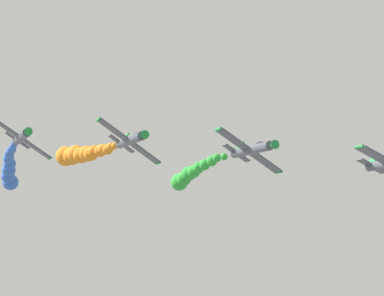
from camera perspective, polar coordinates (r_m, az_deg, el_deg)
The scene contains 6 objects.
airplane_right_inner at distance 78.87m, azimuth 5.13°, elevation -0.13°, with size 8.38×10.35×5.22m.
smoke_trail_right_inner at distance 97.85m, azimuth -0.24°, elevation -2.31°, with size 2.88×19.95×4.09m.
airplane_left_outer at distance 82.92m, azimuth -5.23°, elevation 0.68°, with size 8.19×10.35×5.54m.
smoke_trail_left_outer at distance 101.74m, azimuth -9.58°, elevation -0.54°, with size 5.00×19.80×3.13m.
airplane_right_outer at distance 90.02m, azimuth -14.30°, elevation 0.94°, with size 8.23×10.35×5.49m.
smoke_trail_right_outer at distance 110.38m, azimuth -15.29°, elevation -1.92°, with size 3.79×19.51×5.95m.
Camera 1 is at (31.07, 74.42, 109.84)m, focal length 62.57 mm.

